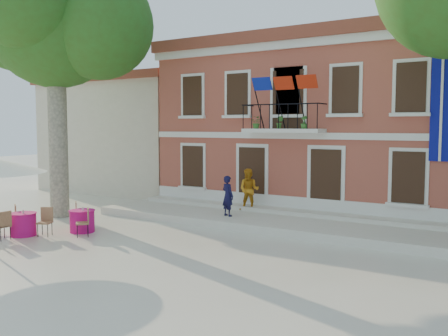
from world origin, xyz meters
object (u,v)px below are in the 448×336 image
pedestrian_navy (228,196)px  pedestrian_orange (249,190)px  cafe_table_3 (82,220)px  cafe_table_0 (23,223)px  plane_tree_west (55,22)px

pedestrian_navy → pedestrian_orange: pedestrian_orange is taller
cafe_table_3 → cafe_table_0: bearing=-130.2°
pedestrian_orange → plane_tree_west: bearing=-163.0°
plane_tree_west → pedestrian_orange: (6.68, 3.80, -6.62)m
pedestrian_navy → pedestrian_orange: (0.11, 1.43, 0.08)m
plane_tree_west → pedestrian_orange: bearing=29.6°
pedestrian_navy → cafe_table_0: 7.21m
pedestrian_navy → cafe_table_0: pedestrian_navy is taller
cafe_table_3 → plane_tree_west: bearing=152.7°
pedestrian_orange → cafe_table_0: bearing=-138.1°
plane_tree_west → pedestrian_navy: (6.56, 2.37, -6.70)m
plane_tree_west → pedestrian_navy: 9.68m
pedestrian_orange → cafe_table_0: 8.41m
cafe_table_0 → cafe_table_3: size_ratio=1.09×
plane_tree_west → pedestrian_navy: bearing=19.8°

